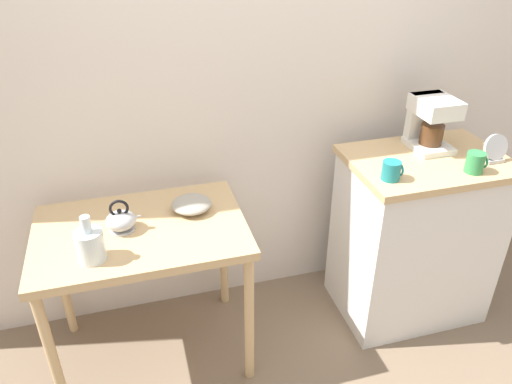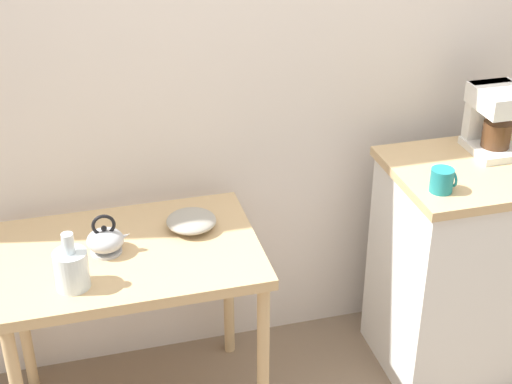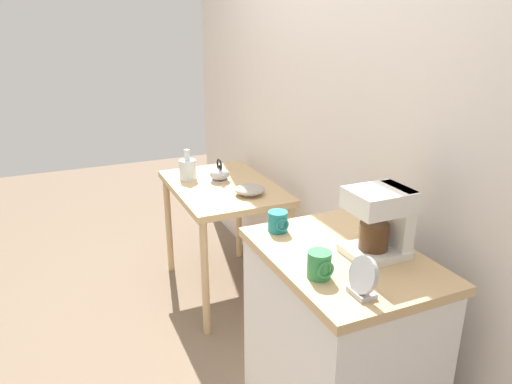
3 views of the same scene
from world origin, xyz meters
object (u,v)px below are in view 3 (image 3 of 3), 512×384
Objects in this scene: teakettle at (220,174)px; table_clock at (363,279)px; coffee_maker at (382,219)px; glass_carafe_vase at (188,169)px; mug_tall_green at (319,265)px; mug_dark_teal at (278,222)px; bowl_stoneware at (250,190)px.

table_clock is (1.72, -0.14, 0.17)m from teakettle.
table_clock is at bearing -47.45° from coffee_maker.
mug_tall_green is at bearing -0.85° from glass_carafe_vase.
mug_dark_teal is (-0.34, -0.26, -0.10)m from coffee_maker.
glass_carafe_vase is 1.30m from mug_dark_teal.
bowl_stoneware is 2.04× the size of mug_dark_teal.
teakettle is 1.19m from mug_dark_teal.
mug_dark_teal is at bearing -177.26° from table_clock.
mug_tall_green reaches higher than glass_carafe_vase.
mug_tall_green is 0.17m from table_clock.
glass_carafe_vase is 1.67m from coffee_maker.
teakettle is at bearing 172.13° from mug_dark_teal.
mug_dark_teal is at bearing -142.67° from coffee_maker.
coffee_maker is 1.93× the size of table_clock.
table_clock reaches higher than bowl_stoneware.
glass_carafe_vase is 1.85m from table_clock.
mug_dark_teal reaches higher than teakettle.
table_clock is (0.55, 0.03, 0.02)m from mug_dark_teal.
table_clock is (0.21, -0.23, -0.08)m from coffee_maker.
coffee_maker is 0.44m from mug_dark_teal.
bowl_stoneware is 1.91× the size of mug_tall_green.
mug_tall_green is at bearing -12.51° from bowl_stoneware.
bowl_stoneware is 0.70× the size of coffee_maker.
coffee_maker is (1.51, 0.10, 0.25)m from teakettle.
coffee_maker is (1.19, 0.02, 0.27)m from bowl_stoneware.
bowl_stoneware is at bearing -179.06° from coffee_maker.
coffee_maker reaches higher than glass_carafe_vase.
mug_tall_green is at bearing -156.65° from table_clock.
glass_carafe_vase is 2.11× the size of mug_tall_green.
mug_tall_green is 0.40m from mug_dark_teal.
teakettle is at bearing -166.26° from bowl_stoneware.
coffee_maker is at bearing 9.49° from glass_carafe_vase.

